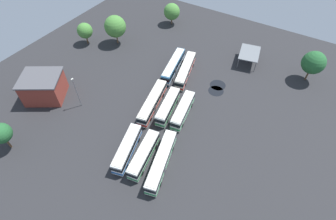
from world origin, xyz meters
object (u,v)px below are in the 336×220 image
Objects in this scene: tree_south_edge at (172,12)px; bus_row1_slot1 at (168,106)px; bus_row2_slot1 at (185,70)px; tree_northwest at (1,133)px; bus_row1_slot0 at (183,110)px; bus_row1_slot2 at (152,103)px; bus_row0_slot0 at (161,161)px; tree_north_edge at (115,27)px; maintenance_shelter at (250,53)px; lamp_post_mid_lot at (77,92)px; bus_row0_slot1 at (144,155)px; tree_west_edge at (314,63)px; tree_east_edge at (85,31)px; depot_building at (44,87)px; bus_row0_slot2 at (127,149)px; bus_row2_slot2 at (173,66)px.

bus_row1_slot1 is at bearing -150.29° from tree_south_edge.
tree_northwest reaches higher than bus_row2_slot1.
bus_row1_slot0 and bus_row1_slot2 have the same top height.
tree_north_edge reaches higher than bus_row0_slot0.
maintenance_shelter reaches higher than bus_row1_slot0.
bus_row2_slot1 is at bearing -34.95° from lamp_post_mid_lot.
bus_row0_slot1 and bus_row1_slot2 have the same top height.
lamp_post_mid_lot is (4.64, 23.05, 3.09)m from bus_row0_slot1.
tree_west_edge reaches higher than tree_east_edge.
tree_west_edge is (31.70, -30.88, 4.06)m from bus_row1_slot2.
bus_row2_slot1 is 1.60× the size of lamp_post_mid_lot.
bus_row0_slot1 and bus_row1_slot1 have the same top height.
depot_building reaches higher than bus_row2_slot1.
depot_building is (-12.12, 30.15, 1.48)m from bus_row1_slot1.
bus_row1_slot0 is at bearing 12.15° from bus_row0_slot0.
bus_row1_slot1 is 41.08m from tree_west_edge.
lamp_post_mid_lot is 1.22× the size of tree_south_edge.
tree_west_edge reaches higher than tree_northwest.
tree_north_edge reaches higher than maintenance_shelter.
tree_north_edge reaches higher than tree_west_edge.
lamp_post_mid_lot is at bearing 78.63° from bus_row0_slot1.
tree_west_edge is at bearing -49.11° from lamp_post_mid_lot.
bus_row0_slot1 is at bearing -168.34° from bus_row2_slot1.
tree_northwest is (-28.39, 28.24, 3.18)m from bus_row1_slot0.
bus_row0_slot0 is at bearing -81.57° from bus_row0_slot2.
tree_south_edge is at bearing 76.86° from maintenance_shelter.
maintenance_shelter reaches higher than bus_row2_slot2.
bus_row1_slot2 is at bearing -155.68° from tree_south_edge.
bus_row2_slot1 and bus_row2_slot2 have the same top height.
lamp_post_mid_lot is at bearing -159.83° from tree_north_edge.
bus_row0_slot2 is 1.02× the size of bus_row1_slot1.
tree_west_edge is at bearing -41.09° from bus_row1_slot1.
bus_row0_slot0 is 1.00× the size of bus_row2_slot1.
bus_row0_slot1 is 29.66m from bus_row2_slot1.
bus_row1_slot2 is (14.25, 3.00, 0.00)m from bus_row0_slot2.
bus_row2_slot2 is 45.53m from tree_northwest.
bus_row0_slot1 is 44.96m from maintenance_shelter.
bus_row0_slot2 is 56.11m from tree_south_edge.
bus_row0_slot2 is at bearing -62.09° from tree_northwest.
bus_row0_slot2 is 1.25× the size of tree_north_edge.
depot_building is 29.52m from tree_north_edge.
bus_row2_slot1 is 1.98× the size of tree_northwest.
tree_northwest is at bearing 135.15° from bus_row1_slot0.
tree_north_edge reaches higher than bus_row2_slot1.
depot_building is 1.77× the size of tree_northwest.
tree_east_edge reaches higher than maintenance_shelter.
bus_row1_slot1 is 0.89× the size of depot_building.
tree_north_edge is at bearing 7.17° from tree_northwest.
lamp_post_mid_lot is (5.26, 19.11, 3.09)m from bus_row0_slot2.
bus_row0_slot0 and bus_row1_slot2 have the same top height.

